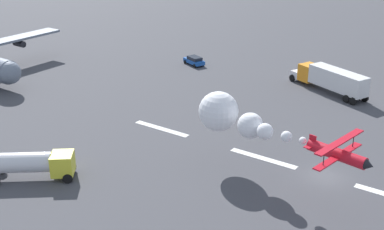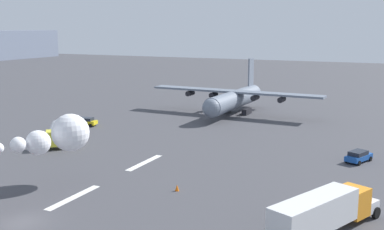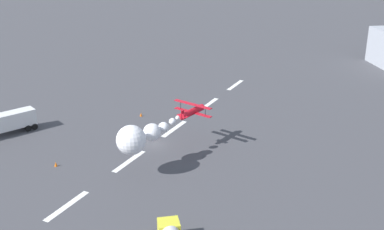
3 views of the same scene
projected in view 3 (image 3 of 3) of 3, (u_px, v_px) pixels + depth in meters
ground_plane at (153, 144)px, 80.28m from camera, size 440.00×440.00×0.00m
runway_stripe_0 at (235, 85)px, 109.90m from camera, size 8.00×0.90×0.01m
runway_stripe_1 at (208, 104)px, 98.05m from camera, size 8.00×0.90×0.01m
runway_stripe_2 at (174, 129)px, 86.20m from camera, size 8.00×0.90×0.01m
runway_stripe_3 at (129, 161)px, 74.35m from camera, size 8.00×0.90×0.01m
runway_stripe_4 at (67, 206)px, 62.50m from camera, size 8.00×0.90×0.01m
stunt_biplane_red at (140, 136)px, 68.91m from camera, size 19.36×8.26×4.25m
traffic_cone_near at (141, 114)px, 91.80m from camera, size 0.44×0.44×0.75m
traffic_cone_far at (56, 164)px, 72.65m from camera, size 0.44×0.44×0.75m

